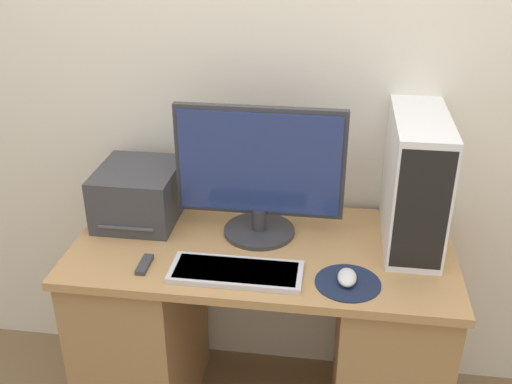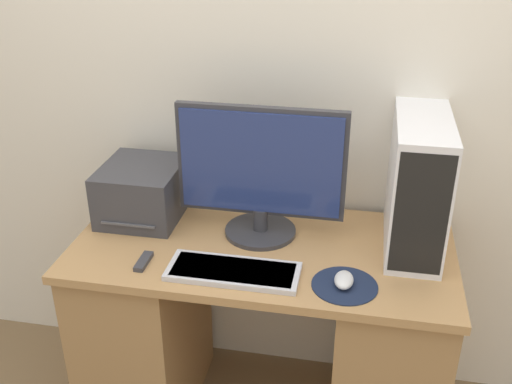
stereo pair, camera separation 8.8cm
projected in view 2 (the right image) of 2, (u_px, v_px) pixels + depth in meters
wall_back at (282, 59)px, 2.13m from camera, size 6.40×0.05×2.70m
desk at (262, 334)px, 2.23m from camera, size 1.30×0.64×0.80m
monitor at (261, 171)px, 2.02m from camera, size 0.58×0.25×0.47m
keyboard at (233, 271)px, 1.90m from camera, size 0.42×0.16×0.02m
mousepad at (345, 285)px, 1.84m from camera, size 0.21×0.21×0.00m
mouse at (344, 280)px, 1.83m from camera, size 0.06×0.09×0.03m
computer_tower at (417, 184)px, 1.97m from camera, size 0.18×0.46×0.45m
printer at (143, 191)px, 2.20m from camera, size 0.28×0.32×0.20m
remote_control at (144, 261)px, 1.95m from camera, size 0.03×0.11×0.02m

